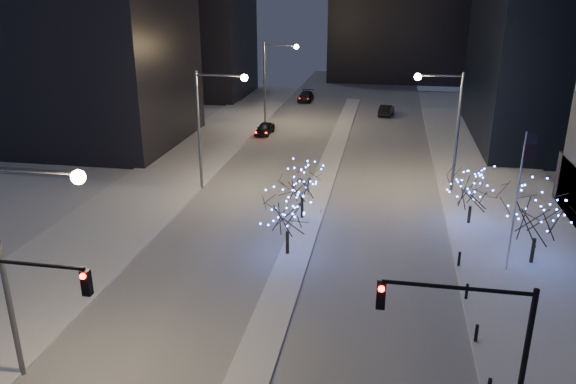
% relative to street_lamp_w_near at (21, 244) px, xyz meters
% --- Properties ---
extents(road, '(20.00, 130.00, 0.02)m').
position_rel_street_lamp_w_near_xyz_m(road, '(8.94, 33.00, -6.49)').
color(road, '#A2A6B0').
rests_on(road, ground).
extents(median, '(2.00, 80.00, 0.15)m').
position_rel_street_lamp_w_near_xyz_m(median, '(8.94, 28.00, -6.42)').
color(median, silver).
rests_on(median, ground).
extents(east_sidewalk, '(10.00, 90.00, 0.15)m').
position_rel_street_lamp_w_near_xyz_m(east_sidewalk, '(23.94, 18.00, -6.42)').
color(east_sidewalk, silver).
rests_on(east_sidewalk, ground).
extents(west_sidewalk, '(8.00, 90.00, 0.15)m').
position_rel_street_lamp_w_near_xyz_m(west_sidewalk, '(-5.06, 18.00, -6.42)').
color(west_sidewalk, silver).
rests_on(west_sidewalk, ground).
extents(filler_west_near, '(22.00, 18.00, 24.00)m').
position_rel_street_lamp_w_near_xyz_m(filler_west_near, '(-19.06, 38.00, 5.50)').
color(filler_west_near, black).
rests_on(filler_west_near, ground).
extents(filler_west_far, '(18.00, 16.00, 16.00)m').
position_rel_street_lamp_w_near_xyz_m(filler_west_far, '(-17.06, 68.00, 1.50)').
color(filler_west_far, black).
rests_on(filler_west_far, ground).
extents(street_lamp_w_near, '(4.40, 0.56, 10.00)m').
position_rel_street_lamp_w_near_xyz_m(street_lamp_w_near, '(0.00, 0.00, 0.00)').
color(street_lamp_w_near, '#595E66').
rests_on(street_lamp_w_near, ground).
extents(street_lamp_w_mid, '(4.40, 0.56, 10.00)m').
position_rel_street_lamp_w_near_xyz_m(street_lamp_w_mid, '(0.00, 25.00, 0.00)').
color(street_lamp_w_mid, '#595E66').
rests_on(street_lamp_w_mid, ground).
extents(street_lamp_w_far, '(4.40, 0.56, 10.00)m').
position_rel_street_lamp_w_near_xyz_m(street_lamp_w_far, '(0.00, 50.00, 0.00)').
color(street_lamp_w_far, '#595E66').
rests_on(street_lamp_w_far, ground).
extents(street_lamp_east, '(3.90, 0.56, 10.00)m').
position_rel_street_lamp_w_near_xyz_m(street_lamp_east, '(19.02, 28.00, -0.05)').
color(street_lamp_east, '#595E66').
rests_on(street_lamp_east, ground).
extents(traffic_signal_west, '(5.26, 0.43, 7.00)m').
position_rel_street_lamp_w_near_xyz_m(traffic_signal_west, '(0.50, -2.00, -1.74)').
color(traffic_signal_west, black).
rests_on(traffic_signal_west, ground).
extents(traffic_signal_east, '(5.26, 0.43, 7.00)m').
position_rel_street_lamp_w_near_xyz_m(traffic_signal_east, '(17.88, -1.00, -1.74)').
color(traffic_signal_east, black).
rests_on(traffic_signal_east, ground).
extents(flagpoles, '(1.35, 2.60, 8.00)m').
position_rel_street_lamp_w_near_xyz_m(flagpoles, '(22.30, 15.25, -1.70)').
color(flagpoles, silver).
rests_on(flagpoles, east_sidewalk).
extents(bollards, '(0.16, 12.16, 0.90)m').
position_rel_street_lamp_w_near_xyz_m(bollards, '(19.14, 8.00, -5.90)').
color(bollards, black).
rests_on(bollards, east_sidewalk).
extents(car_near, '(1.92, 4.17, 1.39)m').
position_rel_street_lamp_w_near_xyz_m(car_near, '(0.15, 44.43, -5.81)').
color(car_near, black).
rests_on(car_near, ground).
extents(car_mid, '(2.18, 4.60, 1.46)m').
position_rel_street_lamp_w_near_xyz_m(car_mid, '(14.02, 57.37, -5.77)').
color(car_mid, black).
rests_on(car_mid, ground).
extents(car_far, '(2.09, 5.03, 1.45)m').
position_rel_street_lamp_w_near_xyz_m(car_far, '(1.84, 65.44, -5.77)').
color(car_far, black).
rests_on(car_far, ground).
extents(holiday_tree_median_near, '(4.53, 4.53, 4.39)m').
position_rel_street_lamp_w_near_xyz_m(holiday_tree_median_near, '(8.44, 13.78, -3.52)').
color(holiday_tree_median_near, black).
rests_on(holiday_tree_median_near, median).
extents(holiday_tree_median_far, '(3.68, 3.68, 4.15)m').
position_rel_street_lamp_w_near_xyz_m(holiday_tree_median_far, '(8.44, 19.85, -3.59)').
color(holiday_tree_median_far, black).
rests_on(holiday_tree_median_far, median).
extents(holiday_tree_plaza_near, '(5.08, 5.08, 5.35)m').
position_rel_street_lamp_w_near_xyz_m(holiday_tree_plaza_near, '(23.64, 15.26, -3.04)').
color(holiday_tree_plaza_near, black).
rests_on(holiday_tree_plaza_near, east_sidewalk).
extents(holiday_tree_plaza_far, '(4.66, 4.66, 4.20)m').
position_rel_street_lamp_w_near_xyz_m(holiday_tree_plaza_far, '(20.54, 21.03, -3.75)').
color(holiday_tree_plaza_far, black).
rests_on(holiday_tree_plaza_far, east_sidewalk).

